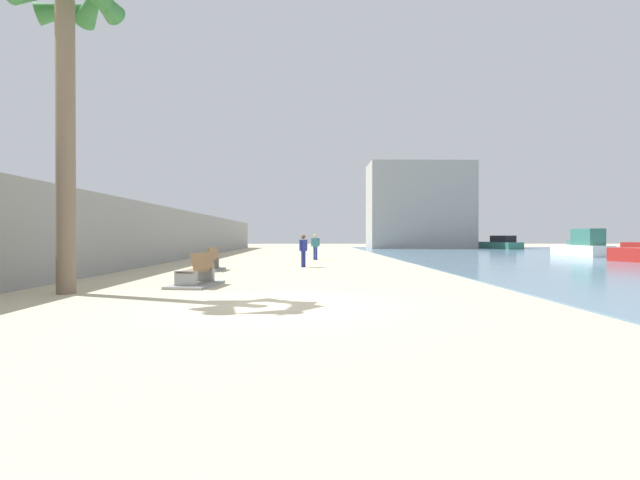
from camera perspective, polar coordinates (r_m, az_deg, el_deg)
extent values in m
plane|color=#C6B793|center=(28.00, -2.62, -2.49)|extent=(120.00, 120.00, 0.00)
cube|color=gray|center=(29.12, -17.54, 0.60)|extent=(0.80, 64.00, 3.05)
cylinder|color=#7A6651|center=(13.72, -28.21, 9.79)|extent=(0.46, 0.46, 7.37)
cone|color=#387A3D|center=(15.58, -27.60, 23.30)|extent=(1.90, 1.02, 1.02)
cube|color=gray|center=(13.59, -15.75, -4.62)|extent=(0.62, 0.28, 0.50)
cube|color=gray|center=(14.89, -13.75, -4.17)|extent=(0.62, 0.28, 0.50)
cube|color=olive|center=(14.22, -14.70, -3.57)|extent=(0.70, 1.65, 0.06)
cube|color=olive|center=(14.12, -13.83, -2.46)|extent=(0.37, 1.61, 0.50)
cube|color=gray|center=(14.25, -14.70, -5.21)|extent=(1.36, 2.22, 0.08)
cube|color=gray|center=(19.86, -13.69, -3.01)|extent=(0.60, 0.21, 0.50)
cube|color=gray|center=(21.23, -12.84, -2.78)|extent=(0.60, 0.21, 0.50)
cube|color=olive|center=(20.53, -13.25, -2.33)|extent=(0.52, 1.60, 0.06)
cube|color=olive|center=(20.47, -12.62, -1.55)|extent=(0.18, 1.60, 0.50)
cube|color=gray|center=(20.56, -13.25, -3.47)|extent=(1.12, 2.11, 0.08)
cylinder|color=navy|center=(22.16, -1.90, -2.30)|extent=(0.12, 0.12, 0.75)
cylinder|color=navy|center=(22.06, -2.12, -2.31)|extent=(0.12, 0.12, 0.75)
cube|color=navy|center=(22.09, -2.01, -0.65)|extent=(0.34, 0.36, 0.53)
sphere|color=brown|center=(22.08, -2.01, 0.38)|extent=(0.20, 0.20, 0.20)
cylinder|color=navy|center=(22.25, -1.64, -0.57)|extent=(0.09, 0.09, 0.48)
cylinder|color=navy|center=(21.92, -2.39, -0.59)|extent=(0.09, 0.09, 0.48)
cylinder|color=navy|center=(28.74, -0.69, -1.64)|extent=(0.12, 0.12, 0.78)
cylinder|color=navy|center=(28.75, -0.43, -1.64)|extent=(0.12, 0.12, 0.78)
cube|color=teal|center=(28.73, -0.56, -0.32)|extent=(0.33, 0.20, 0.55)
sphere|color=tan|center=(28.73, -0.56, 0.50)|extent=(0.21, 0.21, 0.21)
cylinder|color=teal|center=(28.72, -1.00, -0.26)|extent=(0.09, 0.09, 0.50)
cylinder|color=teal|center=(28.74, -0.12, -0.26)|extent=(0.09, 0.09, 0.50)
cube|color=#337060|center=(57.49, 20.50, -0.59)|extent=(2.74, 7.94, 0.73)
cube|color=black|center=(56.46, 21.07, 0.13)|extent=(1.66, 3.55, 0.73)
cube|color=white|center=(38.62, 28.81, -1.11)|extent=(1.68, 5.36, 0.76)
cube|color=#337060|center=(37.92, 29.44, 0.31)|extent=(1.16, 2.37, 1.16)
cube|color=#337060|center=(60.93, 28.41, -0.47)|extent=(3.01, 4.89, 0.92)
cube|color=#337060|center=(60.23, 28.51, 0.35)|extent=(1.68, 2.29, 0.82)
cube|color=#9E9E99|center=(57.57, 11.83, 4.01)|extent=(12.00, 6.00, 10.01)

